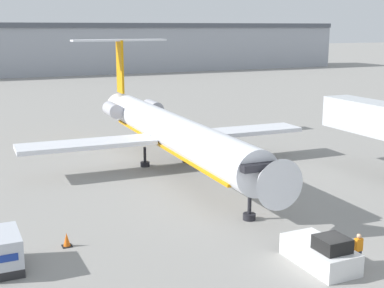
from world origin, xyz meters
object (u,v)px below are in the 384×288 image
(airplane_main, at_px, (170,130))
(luggage_cart, at_px, (1,251))
(jet_bridge, at_px, (381,120))
(worker_near_tug, at_px, (358,249))
(pushback_tug, at_px, (320,253))
(traffic_cone_left, at_px, (67,240))

(airplane_main, relative_size, luggage_cart, 11.10)
(airplane_main, relative_size, jet_bridge, 3.14)
(airplane_main, relative_size, worker_near_tug, 19.59)
(airplane_main, xyz_separation_m, jet_bridge, (14.61, -9.02, 1.22))
(worker_near_tug, bearing_deg, pushback_tug, 151.39)
(worker_near_tug, relative_size, jet_bridge, 0.16)
(luggage_cart, bearing_deg, airplane_main, 44.23)
(pushback_tug, xyz_separation_m, worker_near_tug, (1.62, -0.89, 0.23))
(pushback_tug, xyz_separation_m, traffic_cone_left, (-11.13, 7.70, -0.30))
(traffic_cone_left, bearing_deg, luggage_cart, -157.54)
(pushback_tug, height_order, worker_near_tug, pushback_tug)
(pushback_tug, relative_size, luggage_cart, 1.37)
(jet_bridge, bearing_deg, pushback_tug, -141.63)
(pushback_tug, bearing_deg, worker_near_tug, -28.61)
(luggage_cart, relative_size, jet_bridge, 0.28)
(luggage_cart, height_order, worker_near_tug, luggage_cart)
(airplane_main, bearing_deg, pushback_tug, -91.43)
(traffic_cone_left, bearing_deg, worker_near_tug, -33.96)
(airplane_main, height_order, pushback_tug, airplane_main)
(luggage_cart, distance_m, traffic_cone_left, 3.82)
(traffic_cone_left, bearing_deg, airplane_main, 48.77)
(airplane_main, bearing_deg, traffic_cone_left, -131.23)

